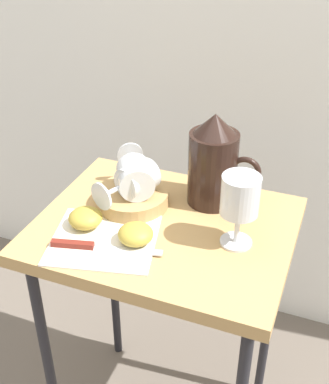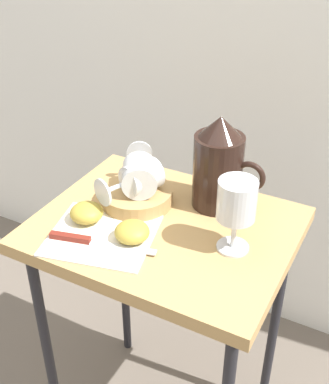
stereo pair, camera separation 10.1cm
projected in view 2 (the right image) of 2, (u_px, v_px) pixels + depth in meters
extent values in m
cube|color=white|center=(263.00, 23.00, 1.30)|extent=(2.40, 0.03, 1.93)
cube|color=tan|center=(164.00, 230.00, 1.06)|extent=(0.53, 0.42, 0.03)
cylinder|color=black|center=(48.00, 354.00, 1.21)|extent=(0.02, 0.02, 0.64)
cylinder|color=black|center=(124.00, 270.00, 1.46)|extent=(0.02, 0.02, 0.64)
cylinder|color=black|center=(274.00, 326.00, 1.28)|extent=(0.02, 0.02, 0.64)
cube|color=silver|center=(102.00, 235.00, 1.02)|extent=(0.25, 0.23, 0.00)
cylinder|color=tan|center=(136.00, 196.00, 1.11)|extent=(0.16, 0.16, 0.03)
cylinder|color=black|center=(218.00, 172.00, 1.08)|extent=(0.11, 0.11, 0.17)
cylinder|color=orange|center=(217.00, 185.00, 1.09)|extent=(0.10, 0.10, 0.09)
cone|color=black|center=(221.00, 127.00, 1.02)|extent=(0.09, 0.09, 0.05)
torus|color=black|center=(250.00, 176.00, 1.04)|extent=(0.07, 0.01, 0.07)
cylinder|color=silver|center=(233.00, 247.00, 0.99)|extent=(0.06, 0.06, 0.00)
cylinder|color=silver|center=(234.00, 232.00, 0.97)|extent=(0.01, 0.01, 0.07)
cylinder|color=silver|center=(237.00, 200.00, 0.93)|extent=(0.07, 0.07, 0.08)
cylinder|color=orange|center=(236.00, 208.00, 0.94)|extent=(0.07, 0.07, 0.04)
cylinder|color=silver|center=(142.00, 177.00, 1.08)|extent=(0.09, 0.10, 0.07)
cylinder|color=silver|center=(116.00, 187.00, 1.05)|extent=(0.03, 0.06, 0.01)
cylinder|color=silver|center=(103.00, 192.00, 1.03)|extent=(0.06, 0.03, 0.06)
cylinder|color=silver|center=(139.00, 176.00, 1.08)|extent=(0.11, 0.11, 0.08)
cylinder|color=silver|center=(139.00, 160.00, 1.14)|extent=(0.04, 0.06, 0.01)
cylinder|color=silver|center=(139.00, 153.00, 1.17)|extent=(0.05, 0.03, 0.06)
ellipsoid|color=#B29938|center=(87.00, 213.00, 1.05)|extent=(0.07, 0.07, 0.04)
ellipsoid|color=#B29938|center=(132.00, 232.00, 0.99)|extent=(0.07, 0.07, 0.04)
cube|color=silver|center=(123.00, 248.00, 0.98)|extent=(0.13, 0.05, 0.00)
cube|color=maroon|center=(70.00, 237.00, 1.00)|extent=(0.09, 0.03, 0.01)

